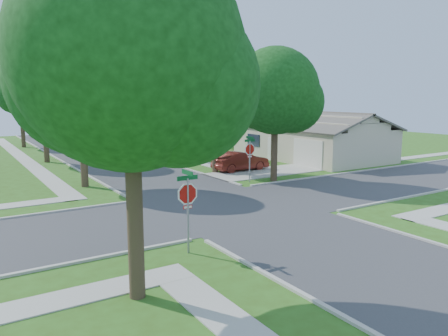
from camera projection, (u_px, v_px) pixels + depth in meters
name	position (u px, v px, depth m)	size (l,w,h in m)	color
ground	(228.00, 207.00, 21.93)	(100.00, 100.00, 0.00)	#315216
road_ns	(228.00, 207.00, 21.93)	(7.00, 100.00, 0.02)	#333335
sidewalk_ne	(145.00, 148.00, 46.82)	(1.20, 40.00, 0.04)	#9E9B91
sidewalk_nw	(21.00, 156.00, 40.39)	(1.20, 40.00, 0.04)	#9E9B91
driveway	(266.00, 172.00, 32.01)	(8.80, 3.60, 0.05)	#9E9B91
stop_sign_sw	(188.00, 197.00, 15.20)	(1.05, 0.80, 2.98)	gray
stop_sign_ne	(250.00, 151.00, 27.99)	(1.05, 0.80, 2.98)	gray
tree_e_near	(216.00, 94.00, 31.03)	(4.97, 4.80, 8.28)	#38281C
tree_e_mid	(149.00, 88.00, 40.94)	(5.59, 5.40, 9.21)	#38281C
tree_e_far	(107.00, 92.00, 51.82)	(5.17, 5.00, 8.72)	#38281C
tree_w_near	(81.00, 86.00, 26.00)	(5.38, 5.20, 8.97)	#38281C
tree_w_mid	(43.00, 84.00, 35.95)	(5.80, 5.60, 9.56)	#38281C
tree_w_far	(21.00, 96.00, 46.94)	(4.76, 4.60, 8.04)	#38281C
tree_sw_corner	(132.00, 66.00, 11.16)	(6.21, 6.00, 9.55)	#38281C
tree_ne_corner	(276.00, 95.00, 27.88)	(5.80, 5.60, 8.66)	#38281C
house_ne_near	(311.00, 141.00, 39.28)	(8.42, 13.60, 4.23)	#BEAF96
house_ne_far	(210.00, 129.00, 54.30)	(8.42, 13.60, 4.23)	#BEAF96
car_driveway	(241.00, 161.00, 32.62)	(1.53, 4.39, 1.45)	#541711
car_curb_east	(115.00, 143.00, 46.02)	(1.52, 3.79, 1.29)	black
car_curb_west	(39.00, 133.00, 59.38)	(1.64, 4.03, 1.17)	black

